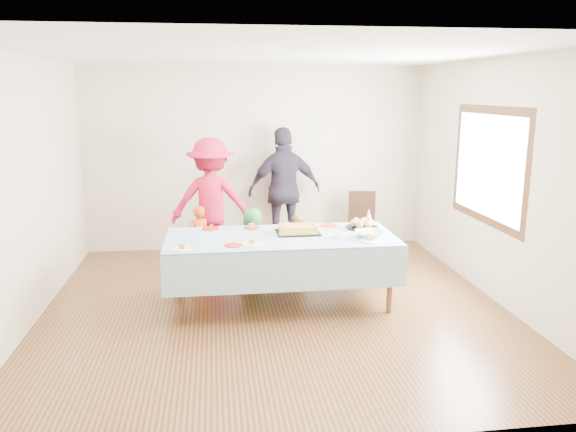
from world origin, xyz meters
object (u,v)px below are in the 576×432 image
Objects in this scene: party_table at (281,241)px; birthday_cake at (298,230)px; dining_chair at (362,219)px; adult_left at (211,201)px.

party_table is 5.23× the size of birthday_cake.
dining_chair is (1.42, 1.86, -0.22)m from party_table.
party_table is at bearing -151.60° from birthday_cake.
party_table is 1.45× the size of adult_left.
party_table is 0.25m from birthday_cake.
dining_chair is (1.22, 1.75, -0.32)m from birthday_cake.
adult_left reaches higher than dining_chair.
adult_left is at bearing 113.93° from party_table.
adult_left is at bearing -166.61° from dining_chair.
birthday_cake is (0.20, 0.11, 0.10)m from party_table.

